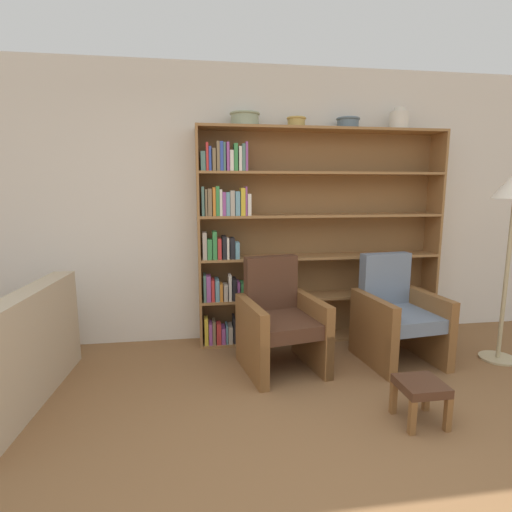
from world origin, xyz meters
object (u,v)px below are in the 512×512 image
bowl_slate (296,122)px  armchair_leather (280,322)px  bowl_copper (348,122)px  vase_tall (399,120)px  bowl_brass (245,119)px  bookshelf (298,238)px  armchair_cushioned (397,316)px  footstool (421,390)px

bowl_slate → armchair_leather: bowl_slate is taller
bowl_copper → vase_tall: bearing=0.0°
bowl_brass → vase_tall: size_ratio=1.34×
bowl_slate → bookshelf: bearing=27.0°
bowl_slate → armchair_cushioned: (0.81, -0.62, -1.78)m
bowl_brass → armchair_cushioned: size_ratio=0.30×
armchair_leather → bowl_brass: bearing=-80.7°
armchair_leather → armchair_cushioned: size_ratio=1.00×
bowl_slate → footstool: bowl_slate is taller
bookshelf → bowl_slate: bowl_slate is taller
bowl_slate → armchair_leather: bearing=-114.0°
armchair_cushioned → armchair_leather: bearing=-6.6°
vase_tall → armchair_leather: (-1.33, -0.62, -1.82)m
vase_tall → armchair_leather: size_ratio=0.22×
armchair_cushioned → bowl_copper: bearing=-71.3°
bowl_copper → armchair_leather: 2.05m
bowl_brass → bowl_slate: bearing=0.0°
armchair_leather → footstool: (0.76, -0.98, -0.18)m
bowl_brass → footstool: bearing=-58.5°
bowl_slate → vase_tall: size_ratio=0.88×
bowl_brass → armchair_cushioned: bowl_brass is taller
bookshelf → vase_tall: vase_tall is taller
bowl_copper → armchair_cushioned: 1.91m
bowl_slate → footstool: 2.58m
bowl_slate → bowl_copper: (0.52, 0.00, 0.00)m
vase_tall → armchair_cushioned: 1.94m
bowl_brass → vase_tall: (1.55, 0.00, 0.02)m
bowl_slate → armchair_leather: (-0.28, -0.62, -1.78)m
armchair_leather → footstool: size_ratio=3.29×
bowl_slate → bowl_copper: 0.52m
bowl_slate → footstool: bearing=-73.3°
armchair_cushioned → footstool: size_ratio=3.29×
armchair_cushioned → bowl_brass: bearing=-32.1°
bowl_slate → bowl_brass: bearing=180.0°
bowl_brass → vase_tall: 1.55m
vase_tall → bowl_brass: bearing=180.0°
vase_tall → armchair_leather: bearing=-154.9°
armchair_leather → footstool: 1.25m
footstool → bowl_brass: bearing=121.5°
bookshelf → armchair_leather: size_ratio=2.60×
bowl_copper → armchair_cushioned: bowl_copper is taller
bowl_brass → bowl_copper: 1.02m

